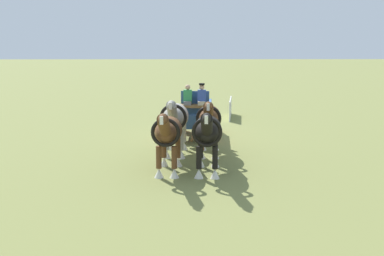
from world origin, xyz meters
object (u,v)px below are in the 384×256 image
Objects in this scene: draft_horse_rear_near at (209,119)px; draft_horse_lead_near at (207,132)px; draft_horse_lead_off at (168,133)px; draft_horse_rear_off at (175,118)px; show_wagon at (196,113)px.

draft_horse_lead_near is at bearing -4.27° from draft_horse_rear_near.
draft_horse_rear_near reaches higher than draft_horse_lead_off.
draft_horse_rear_near is at bearing 175.73° from draft_horse_lead_near.
draft_horse_rear_off reaches higher than draft_horse_lead_near.
show_wagon reaches higher than draft_horse_rear_off.
draft_horse_rear_off is at bearing 175.73° from draft_horse_lead_off.
draft_horse_lead_near is 1.30m from draft_horse_lead_off.
draft_horse_rear_near is 2.60m from draft_horse_lead_near.
draft_horse_rear_near is 1.00× the size of draft_horse_lead_near.
draft_horse_rear_off is (-0.11, -1.30, 0.04)m from draft_horse_rear_near.
draft_horse_lead_near reaches higher than draft_horse_lead_off.
draft_horse_rear_near is at bearing 6.17° from show_wagon.
draft_horse_rear_near is 2.91m from draft_horse_lead_off.
draft_horse_lead_off is at bearing -30.81° from draft_horse_rear_near.
draft_horse_rear_off reaches higher than draft_horse_rear_near.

